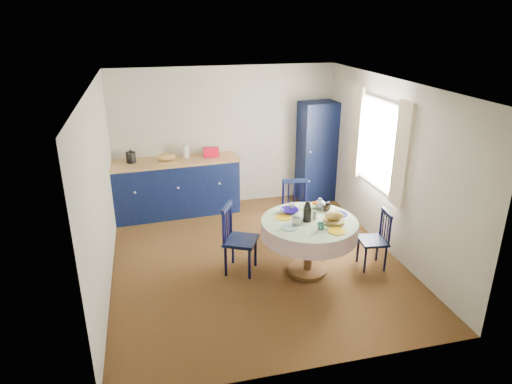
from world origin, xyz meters
TOP-DOWN VIEW (x-y plane):
  - floor at (0.00, 0.00)m, footprint 4.50×4.50m
  - ceiling at (0.00, 0.00)m, footprint 4.50×4.50m
  - wall_back at (0.00, 2.25)m, footprint 4.00×0.02m
  - wall_left at (-2.00, 0.00)m, footprint 0.02×4.50m
  - wall_right at (2.00, 0.00)m, footprint 0.02×4.50m
  - window at (1.95, 0.30)m, footprint 0.10×1.74m
  - kitchen_counter at (-0.96, 1.96)m, footprint 2.25×0.82m
  - pantry_cabinet at (1.66, 2.00)m, footprint 0.69×0.52m
  - dining_table at (0.63, -0.49)m, footprint 1.28×1.28m
  - chair_left at (-0.30, -0.23)m, footprint 0.56×0.57m
  - chair_far at (0.75, 0.45)m, footprint 0.48×0.47m
  - chair_right at (1.56, -0.57)m, footprint 0.40×0.41m
  - mug_a at (0.40, -0.57)m, footprint 0.12×0.12m
  - mug_b at (0.66, -0.77)m, footprint 0.09×0.09m
  - mug_c at (0.95, -0.24)m, footprint 0.12×0.12m
  - mug_d at (0.51, -0.08)m, footprint 0.09×0.09m
  - cobalt_bowl at (0.44, -0.19)m, footprint 0.24×0.24m

SIDE VIEW (x-z plane):
  - floor at x=0.00m, z-range 0.00..0.00m
  - chair_right at x=1.56m, z-range 0.01..0.84m
  - chair_far at x=0.75m, z-range 0.01..0.97m
  - chair_left at x=-0.30m, z-range 0.01..0.97m
  - kitchen_counter at x=-0.96m, z-range -0.11..1.12m
  - dining_table at x=0.63m, z-range 0.12..1.18m
  - cobalt_bowl at x=0.44m, z-range 0.77..0.83m
  - mug_b at x=0.66m, z-range 0.77..0.86m
  - mug_d at x=0.51m, z-range 0.77..0.86m
  - mug_c at x=0.95m, z-range 0.77..0.87m
  - mug_a at x=0.40m, z-range 0.77..0.87m
  - pantry_cabinet at x=1.66m, z-range 0.00..1.86m
  - wall_back at x=0.00m, z-range 0.00..2.50m
  - wall_left at x=-2.00m, z-range 0.00..2.50m
  - wall_right at x=2.00m, z-range 0.00..2.50m
  - window at x=1.95m, z-range 0.80..2.25m
  - ceiling at x=0.00m, z-range 2.50..2.50m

